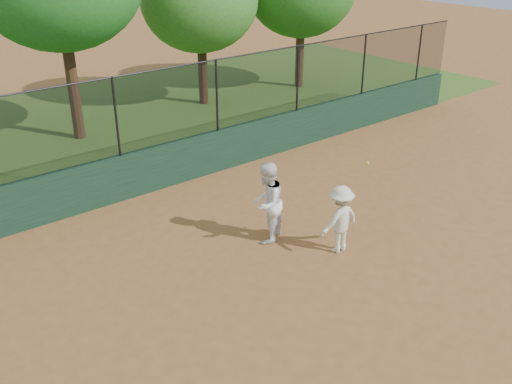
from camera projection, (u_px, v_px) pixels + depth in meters
ground at (296, 299)px, 10.85m from camera, size 80.00×80.00×0.00m
back_wall at (140, 172)px, 14.81m from camera, size 26.00×0.20×1.20m
grass_strip at (56, 134)px, 19.27m from camera, size 36.00×12.00×0.01m
player_second at (267, 203)px, 12.48m from camera, size 1.13×1.06×1.85m
player_main at (340, 219)px, 12.13m from camera, size 0.99×0.64×2.10m
fence_assembly at (133, 112)px, 14.09m from camera, size 26.00×0.06×2.00m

